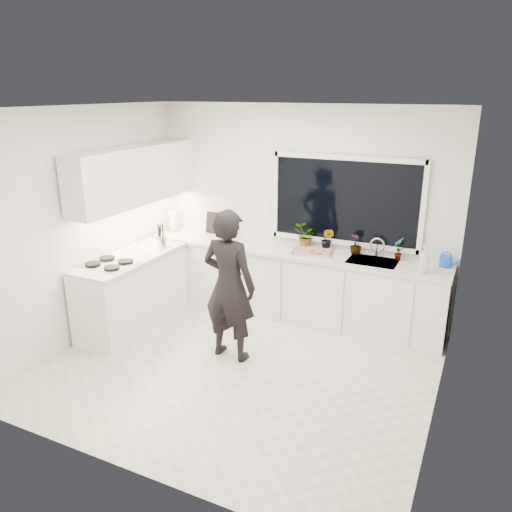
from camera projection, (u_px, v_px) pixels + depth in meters
The scene contains 25 objects.
floor at pixel (239, 368), 5.41m from camera, with size 4.00×3.50×0.02m, color beige.
wall_back at pixel (300, 211), 6.49m from camera, with size 4.00×0.02×2.70m, color white.
wall_left at pixel (85, 226), 5.80m from camera, with size 0.02×3.50×2.70m, color white.
wall_right at pixel (451, 280), 4.16m from camera, with size 0.02×3.50×2.70m, color white.
ceiling at pixel (236, 107), 4.55m from camera, with size 4.00×3.50×0.02m, color white.
window at pixel (345, 201), 6.15m from camera, with size 1.80×0.02×1.00m, color black.
base_cabinets_back at pixel (290, 284), 6.51m from camera, with size 3.92×0.58×0.88m, color white.
base_cabinets_left at pixel (133, 292), 6.25m from camera, with size 0.58×1.60×0.88m, color white.
countertop_back at pixel (290, 251), 6.36m from camera, with size 3.94×0.62×0.04m, color silver.
countertop_left at pixel (130, 258), 6.10m from camera, with size 0.62×1.60×0.04m, color silver.
upper_cabinets at pixel (135, 175), 6.15m from camera, with size 0.34×2.10×0.70m, color white.
sink at pixel (372, 265), 5.95m from camera, with size 0.58×0.42×0.14m, color silver.
faucet at pixel (377, 248), 6.07m from camera, with size 0.03×0.03×0.22m, color silver.
stovetop at pixel (109, 263), 5.80m from camera, with size 0.56×0.48×0.03m, color black.
person at pixel (229, 286), 5.38m from camera, with size 0.62×0.41×1.70m, color black.
pizza_tray at pixel (313, 252), 6.20m from camera, with size 0.49×0.36×0.03m, color silver.
pizza at pixel (313, 251), 6.20m from camera, with size 0.44×0.32×0.01m, color red.
watering_can at pixel (446, 261), 5.72m from camera, with size 0.14×0.14×0.13m, color blue.
paper_towel_roll at pixel (173, 222), 7.16m from camera, with size 0.11×0.11×0.26m, color white.
knife_block at pixel (222, 229), 6.88m from camera, with size 0.13×0.10×0.22m, color #9D6B49.
utensil_crock at pixel (161, 242), 6.40m from camera, with size 0.13×0.13×0.16m, color silver.
picture_frame_large at pixel (222, 225), 6.98m from camera, with size 0.22×0.02×0.28m, color black.
picture_frame_small at pixel (214, 223), 7.03m from camera, with size 0.25×0.02×0.30m, color black.
herb_plants at pixel (328, 239), 6.27m from camera, with size 1.42×0.33×0.30m.
soap_bottles at pixel (424, 261), 5.52m from camera, with size 0.16×0.16×0.31m.
Camera 1 is at (2.21, -4.21, 2.86)m, focal length 35.00 mm.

